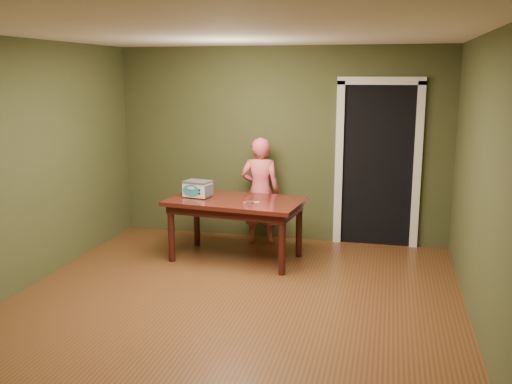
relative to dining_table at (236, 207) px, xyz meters
The scene contains 8 objects.
floor 1.62m from the dining_table, 76.87° to the right, with size 5.00×5.00×0.00m, color brown.
room_shell 1.83m from the dining_table, 76.87° to the right, with size 4.52×5.02×2.61m.
doorway 2.15m from the dining_table, 39.09° to the left, with size 1.10×0.66×2.25m.
dining_table is the anchor object (origin of this frame).
toy_oven 0.53m from the dining_table, behind, with size 0.37×0.28×0.20m.
baking_pan 0.29m from the dining_table, 36.69° to the right, with size 0.10×0.10×0.02m.
spatula 0.28m from the dining_table, 28.24° to the right, with size 0.18×0.03×0.01m, color #FDED6E.
child 0.76m from the dining_table, 80.18° to the left, with size 0.52×0.34×1.43m, color #EE6266.
Camera 1 is at (1.44, -5.03, 2.24)m, focal length 40.00 mm.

